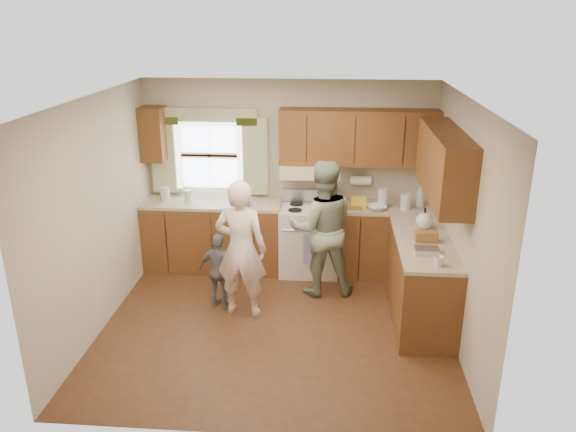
# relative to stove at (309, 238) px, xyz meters

# --- Properties ---
(room) EXTENTS (3.80, 3.80, 3.80)m
(room) POSITION_rel_stove_xyz_m (-0.30, -1.44, 0.78)
(room) COLOR #452A15
(room) RESTS_ON ground
(kitchen_fixtures) EXTENTS (3.80, 2.25, 2.15)m
(kitchen_fixtures) POSITION_rel_stove_xyz_m (0.31, -0.36, 0.37)
(kitchen_fixtures) COLOR #48230F
(kitchen_fixtures) RESTS_ON ground
(stove) EXTENTS (0.76, 0.67, 1.07)m
(stove) POSITION_rel_stove_xyz_m (0.00, 0.00, 0.00)
(stove) COLOR silver
(stove) RESTS_ON ground
(woman_left) EXTENTS (0.63, 0.45, 1.60)m
(woman_left) POSITION_rel_stove_xyz_m (-0.71, -1.20, 0.34)
(woman_left) COLOR white
(woman_left) RESTS_ON ground
(woman_right) EXTENTS (0.90, 0.75, 1.68)m
(woman_right) POSITION_rel_stove_xyz_m (0.17, -0.59, 0.37)
(woman_right) COLOR #213D22
(woman_right) RESTS_ON ground
(child) EXTENTS (0.57, 0.34, 0.91)m
(child) POSITION_rel_stove_xyz_m (-0.99, -1.06, -0.01)
(child) COLOR gray
(child) RESTS_ON ground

